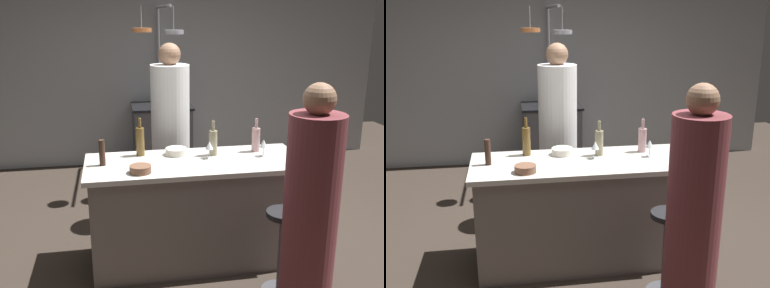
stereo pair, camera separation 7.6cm
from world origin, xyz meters
TOP-DOWN VIEW (x-y plane):
  - ground_plane at (0.00, 0.00)m, footprint 9.00×9.00m
  - back_wall at (0.00, 2.85)m, footprint 6.40×0.16m
  - kitchen_island at (0.00, 0.00)m, footprint 1.80×0.72m
  - stove_range at (0.00, 2.45)m, footprint 0.80×0.64m
  - chef at (-0.09, 0.85)m, footprint 0.38×0.38m
  - bar_stool_right at (0.54, -0.62)m, footprint 0.28×0.28m
  - guest_right at (0.57, -0.97)m, footprint 0.35×0.35m
  - overhead_pot_rack at (-0.05, 2.10)m, footprint 0.56×1.33m
  - pepper_mill at (-0.75, 0.02)m, footprint 0.05×0.05m
  - wine_bottle_rose at (0.57, 0.17)m, footprint 0.07×0.07m
  - wine_bottle_amber at (-0.43, 0.23)m, footprint 0.07×0.07m
  - wine_bottle_white at (0.18, 0.12)m, footprint 0.07×0.07m
  - wine_glass_by_chef at (0.13, 0.04)m, footprint 0.07×0.07m
  - wine_glass_near_left_guest at (0.59, 0.02)m, footprint 0.07×0.07m
  - mixing_bowl_wooden at (-0.46, -0.21)m, footprint 0.17×0.17m
  - mixing_bowl_ceramic at (-0.13, 0.19)m, footprint 0.18×0.18m

SIDE VIEW (x-z plane):
  - ground_plane at x=0.00m, z-range 0.00..0.00m
  - bar_stool_right at x=0.54m, z-range 0.04..0.72m
  - stove_range at x=0.00m, z-range 0.00..0.89m
  - kitchen_island at x=0.00m, z-range 0.00..0.90m
  - guest_right at x=0.57m, z-range -0.06..1.61m
  - chef at x=-0.09m, z-range -0.07..1.74m
  - mixing_bowl_wooden at x=-0.46m, z-range 0.90..0.96m
  - mixing_bowl_ceramic at x=-0.13m, z-range 0.90..0.96m
  - pepper_mill at x=-0.75m, z-range 0.90..1.11m
  - wine_glass_by_chef at x=0.13m, z-range 0.93..1.08m
  - wine_glass_near_left_guest at x=0.59m, z-range 0.93..1.08m
  - wine_bottle_rose at x=0.57m, z-range 0.86..1.16m
  - wine_bottle_white at x=0.18m, z-range 0.86..1.17m
  - wine_bottle_amber at x=-0.43m, z-range 0.86..1.19m
  - back_wall at x=0.00m, z-range 0.00..2.60m
  - overhead_pot_rack at x=-0.05m, z-range 0.51..2.68m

